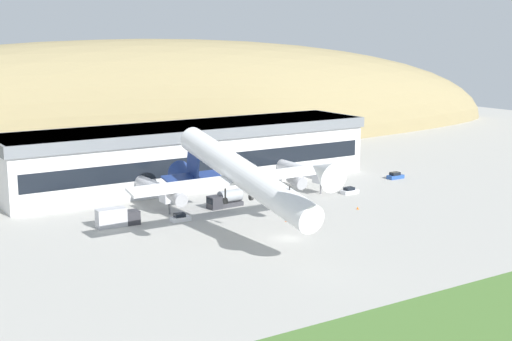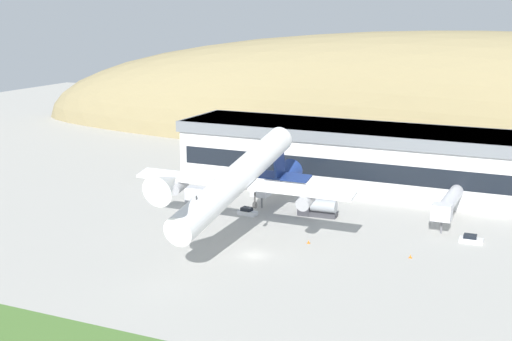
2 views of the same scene
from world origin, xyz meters
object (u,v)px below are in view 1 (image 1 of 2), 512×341
object	(u,v)px
jetway_0	(158,189)
service_car_0	(350,191)
fuel_truck	(226,199)
traffic_cone_1	(358,208)
service_car_1	(180,218)
box_truck	(117,218)
traffic_cone_0	(286,220)
jetway_1	(305,171)
service_car_2	(395,176)
terminal_building	(190,151)
cargo_airplane	(241,175)

from	to	relation	value
jetway_0	service_car_0	distance (m)	41.93
fuel_truck	traffic_cone_1	distance (m)	26.22
service_car_1	fuel_truck	world-z (taller)	fuel_truck
jetway_0	box_truck	distance (m)	14.11
service_car_0	traffic_cone_0	distance (m)	27.36
box_truck	traffic_cone_0	bearing A→B (deg)	-26.48
traffic_cone_1	jetway_1	bearing A→B (deg)	84.12
service_car_1	service_car_2	size ratio (longest dim) A/B	0.92
terminal_building	box_truck	world-z (taller)	terminal_building
terminal_building	cargo_airplane	world-z (taller)	cargo_airplane
cargo_airplane	service_car_0	xyz separation A→B (m)	(36.30, 14.70, -9.96)
terminal_building	service_car_2	distance (m)	49.10
cargo_airplane	fuel_truck	world-z (taller)	cargo_airplane
traffic_cone_1	fuel_truck	bearing A→B (deg)	143.39
service_car_1	box_truck	size ratio (longest dim) A/B	0.48
cargo_airplane	service_car_1	world-z (taller)	cargo_airplane
jetway_0	service_car_2	world-z (taller)	jetway_0
cargo_airplane	traffic_cone_0	xyz separation A→B (m)	(11.57, 2.99, -10.26)
jetway_0	fuel_truck	bearing A→B (deg)	-25.10
cargo_airplane	fuel_truck	xyz separation A→B (m)	(7.68, 18.66, -8.99)
jetway_1	service_car_0	size ratio (longest dim) A/B	4.36
jetway_1	fuel_truck	size ratio (longest dim) A/B	2.28
jetway_1	service_car_0	xyz separation A→B (m)	(5.49, -8.77, -3.41)
service_car_2	fuel_truck	size ratio (longest dim) A/B	0.54
box_truck	traffic_cone_1	world-z (taller)	box_truck
jetway_1	box_truck	bearing A→B (deg)	-171.84
jetway_1	box_truck	size ratio (longest dim) A/B	2.17
traffic_cone_0	service_car_1	bearing A→B (deg)	146.86
service_car_1	service_car_0	bearing A→B (deg)	1.35
jetway_0	traffic_cone_0	bearing A→B (deg)	-53.20
service_car_0	jetway_1	bearing A→B (deg)	122.06
service_car_1	box_truck	distance (m)	11.61
service_car_1	service_car_2	distance (m)	60.98
jetway_0	service_car_1	distance (m)	11.11
service_car_0	box_truck	distance (m)	52.40
service_car_0	service_car_2	xyz separation A→B (m)	(19.35, 6.41, 0.08)
jetway_0	box_truck	xyz separation A→B (m)	(-11.67, -7.56, -2.41)
jetway_1	fuel_truck	world-z (taller)	jetway_1
service_car_0	service_car_1	xyz separation A→B (m)	(-41.17, -0.97, 0.03)
terminal_building	jetway_1	bearing A→B (deg)	-44.91
service_car_0	fuel_truck	size ratio (longest dim) A/B	0.52
traffic_cone_0	traffic_cone_1	distance (m)	17.13
service_car_2	fuel_truck	world-z (taller)	fuel_truck
service_car_2	traffic_cone_0	bearing A→B (deg)	-157.66
terminal_building	traffic_cone_0	xyz separation A→B (m)	(-0.36, -39.30, -7.42)
box_truck	traffic_cone_1	xyz separation A→B (m)	(44.75, -13.71, -1.30)
fuel_truck	traffic_cone_0	xyz separation A→B (m)	(3.89, -15.67, -1.27)
jetway_0	service_car_2	size ratio (longest dim) A/B	3.80
cargo_airplane	service_car_0	world-z (taller)	cargo_airplane
jetway_1	service_car_1	world-z (taller)	jetway_1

